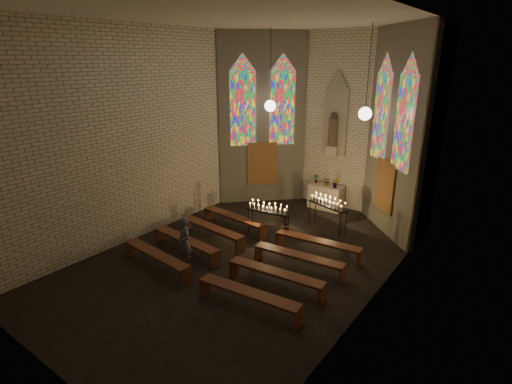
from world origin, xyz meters
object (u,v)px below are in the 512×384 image
(votive_stand_right, at_px, (328,203))
(visitor, at_px, (184,242))
(altar, at_px, (326,197))
(votive_stand_left, at_px, (268,209))
(aisle_flower_pot, at_px, (286,228))

(votive_stand_right, height_order, visitor, visitor)
(altar, relative_size, votive_stand_left, 0.90)
(aisle_flower_pot, height_order, visitor, visitor)
(altar, bearing_deg, visitor, -99.73)
(altar, xyz_separation_m, aisle_flower_pot, (0.00, -3.06, -0.29))
(votive_stand_left, bearing_deg, votive_stand_right, 38.40)
(visitor, bearing_deg, votive_stand_left, 98.15)
(altar, height_order, votive_stand_left, votive_stand_left)
(aisle_flower_pot, bearing_deg, visitor, -107.27)
(altar, bearing_deg, votive_stand_right, -61.57)
(aisle_flower_pot, distance_m, votive_stand_right, 1.75)
(altar, xyz_separation_m, votive_stand_left, (-0.47, -3.50, 0.45))
(aisle_flower_pot, relative_size, votive_stand_left, 0.27)
(visitor, bearing_deg, votive_stand_right, 86.26)
(aisle_flower_pot, distance_m, votive_stand_left, 0.98)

